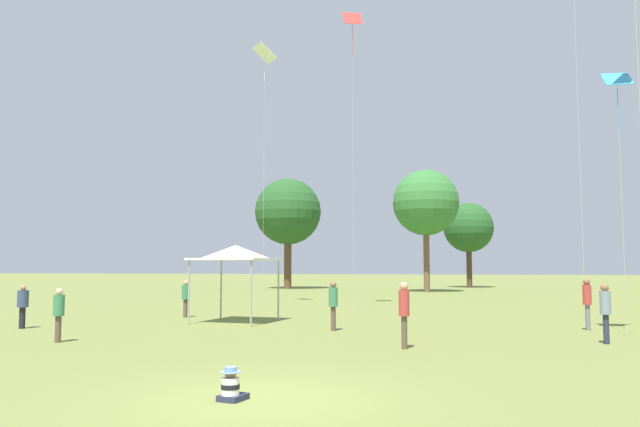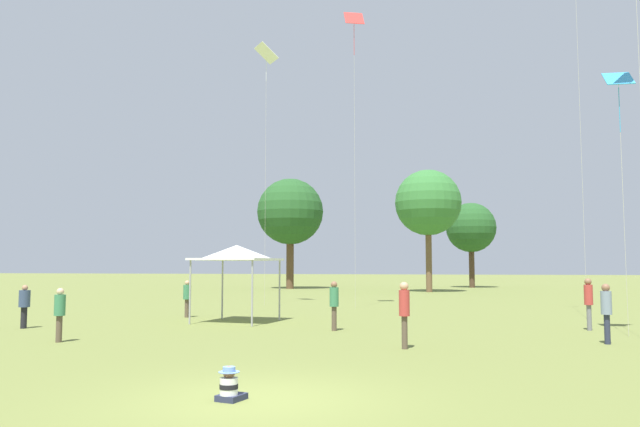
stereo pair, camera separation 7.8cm
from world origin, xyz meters
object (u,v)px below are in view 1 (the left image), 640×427
Objects in this scene: person_standing_2 at (587,298)px; person_standing_5 at (23,303)px; person_standing_0 at (186,295)px; person_standing_3 at (59,310)px; person_standing_4 at (333,301)px; kite_2 at (352,30)px; distant_tree_2 at (288,212)px; kite_0 at (617,88)px; person_standing_1 at (404,308)px; distant_tree_1 at (468,228)px; canopy_tent at (236,253)px; seated_toddler at (231,386)px; distant_tree_0 at (426,203)px; kite_5 at (265,59)px; person_standing_7 at (605,307)px.

person_standing_5 is (-19.32, -3.48, -0.20)m from person_standing_2.
person_standing_2 is (15.68, -2.11, 0.15)m from person_standing_0.
person_standing_3 is 0.93× the size of person_standing_4.
distant_tree_2 is at bearing 135.96° from kite_2.
kite_0 is 0.54× the size of kite_2.
person_standing_2 is at bearing 177.94° from person_standing_0.
person_standing_0 is 8.26m from person_standing_4.
distant_tree_2 is at bearing -74.36° from person_standing_1.
distant_tree_1 reaches higher than kite_0.
person_standing_2 is 0.55× the size of canopy_tent.
person_standing_1 is 0.17× the size of distant_tree_2.
person_standing_5 is 0.14× the size of distant_tree_2.
person_standing_3 is at bearing 95.86° from person_standing_0.
distant_tree_0 is at bearing 101.71° from seated_toddler.
kite_5 reaches higher than distant_tree_0.
person_standing_7 reaches higher than person_standing_5.
person_standing_0 is 0.18× the size of kite_0.
kite_0 is (6.59, 4.44, 6.84)m from person_standing_1.
person_standing_2 is at bearing 71.98° from seated_toddler.
distant_tree_2 is at bearing -110.78° from person_standing_7.
person_standing_5 is 0.18× the size of distant_tree_1.
person_standing_1 is 1.16× the size of person_standing_5.
canopy_tent reaches higher than person_standing_1.
kite_5 is at bearing -78.19° from distant_tree_2.
distant_tree_1 is at bearing -96.87° from person_standing_1.
distant_tree_2 is at bearing -76.97° from person_standing_0.
person_standing_4 is at bearing 156.21° from person_standing_0.
seated_toddler is 9.90m from person_standing_3.
person_standing_4 is (7.16, 4.80, 0.08)m from person_standing_3.
kite_5 is at bearing -85.89° from person_standing_5.
kite_2 is (6.12, 15.91, 13.87)m from person_standing_3.
distant_tree_0 reaches higher than person_standing_0.
person_standing_1 is 1.00× the size of person_standing_2.
person_standing_4 is (-2.71, 4.15, -0.08)m from person_standing_1.
distant_tree_0 is 1.20× the size of distant_tree_1.
canopy_tent is 0.20× the size of kite_2.
distant_tree_1 reaches higher than person_standing_7.
distant_tree_0 is at bearing 145.36° from kite_0.
person_standing_4 is at bearing 105.77° from seated_toddler.
distant_tree_0 is (8.23, 19.72, -6.53)m from kite_5.
person_standing_4 reaches higher than person_standing_5.
kite_2 reaches higher than distant_tree_1.
kite_5 is at bearing -2.37° from person_standing_3.
kite_2 is 1.07× the size of kite_5.
person_standing_7 is at bearing -79.11° from person_standing_3.
person_standing_4 is 10.95m from person_standing_5.
canopy_tent is at bearing -66.22° from person_standing_7.
distant_tree_1 reaches higher than seated_toddler.
person_standing_1 is 0.12× the size of kite_5.
distant_tree_2 reaches higher than person_standing_1.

